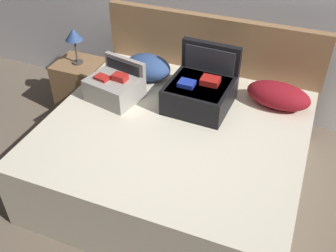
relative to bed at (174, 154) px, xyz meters
name	(u,v)px	position (x,y,z in m)	size (l,w,h in m)	color
ground_plane	(155,214)	(0.00, -0.40, -0.28)	(12.00, 12.00, 0.00)	#6B5B4C
bed	(174,154)	(0.00, 0.00, 0.00)	(1.95, 1.78, 0.57)	beige
headboard	(210,72)	(0.00, 0.93, 0.26)	(1.99, 0.08, 1.08)	olive
hard_case_large	(201,90)	(0.09, 0.35, 0.42)	(0.51, 0.53, 0.45)	black
hard_case_medium	(115,86)	(-0.59, 0.18, 0.40)	(0.46, 0.42, 0.31)	gray
pillow_near_headboard	(278,95)	(0.67, 0.56, 0.38)	(0.51, 0.28, 0.20)	maroon
pillow_center_head	(148,67)	(-0.47, 0.58, 0.39)	(0.42, 0.31, 0.21)	navy
nightstand	(82,86)	(-1.25, 0.64, -0.02)	(0.44, 0.40, 0.53)	olive
table_lamp	(74,36)	(-1.25, 0.64, 0.52)	(0.17, 0.17, 0.35)	#3F3833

